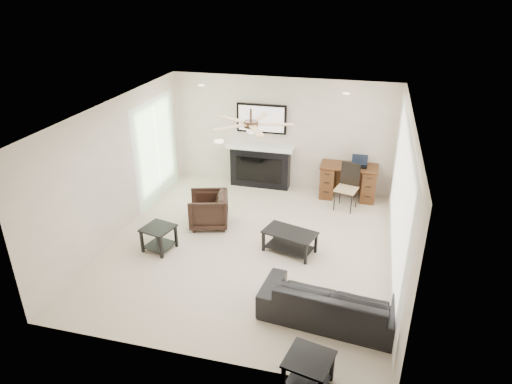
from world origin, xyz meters
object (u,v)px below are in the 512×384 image
Objects in this scene: coffee_table at (290,242)px; sofa at (332,303)px; desk at (348,182)px; fireplace_unit at (260,147)px; armchair at (208,210)px.

sofa is at bearing -44.32° from coffee_table.
sofa is 1.65× the size of desk.
fireplace_unit is (-1.18, 2.59, 0.75)m from coffee_table.
desk is at bearing 111.15° from armchair.
coffee_table is 0.74× the size of desk.
coffee_table is at bearing -65.59° from fireplace_unit.
armchair is 3.17m from desk.
fireplace_unit reaches higher than armchair.
fireplace_unit reaches higher than sofa.
desk reaches higher than armchair.
fireplace_unit reaches higher than desk.
armchair is 0.82× the size of coffee_table.
fireplace_unit reaches higher than coffee_table.
armchair is 1.79m from coffee_table.
fireplace_unit is at bearing 130.73° from coffee_table.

